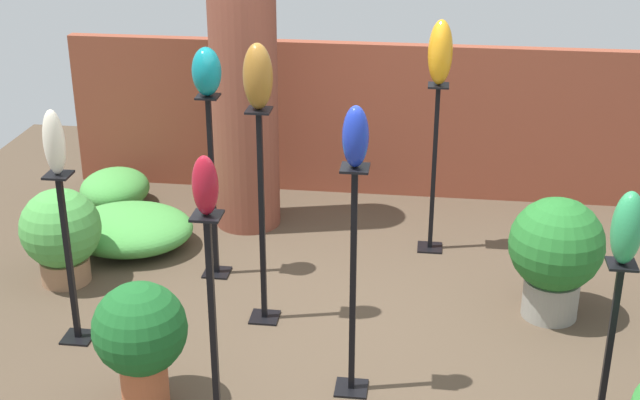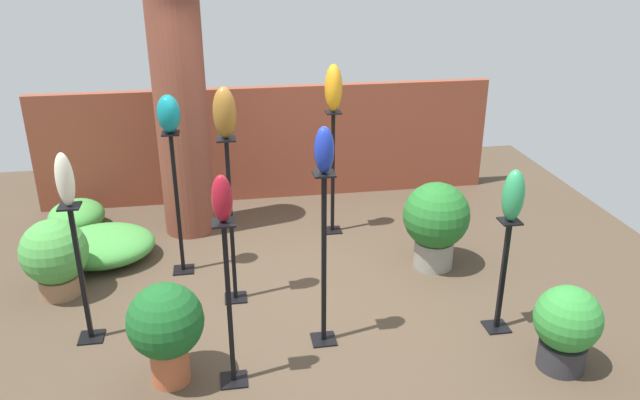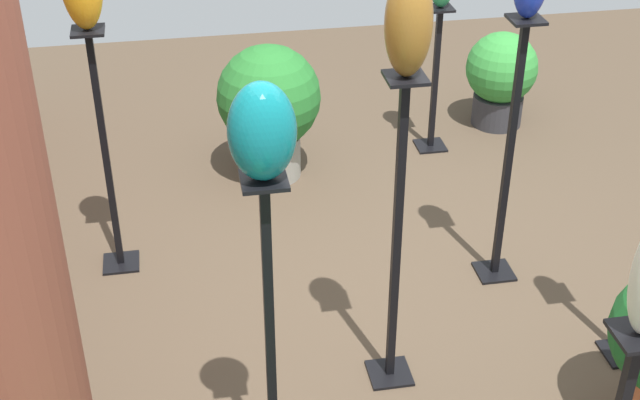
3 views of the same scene
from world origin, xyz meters
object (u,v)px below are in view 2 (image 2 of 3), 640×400
object	(u,v)px
brick_pillar	(181,111)
art_vase_amber	(333,88)
pedestal_jade	(502,281)
art_vase_ivory	(65,179)
pedestal_amber	(333,178)
art_vase_bronze	(225,113)
art_vase_jade	(513,195)
art_vase_ruby	(222,199)
pedestal_cobalt	(324,268)
pedestal_ruby	(230,312)
pedestal_bronze	(232,228)
potted_plant_near_pillar	(567,325)
potted_plant_mid_right	(166,326)
art_vase_cobalt	(324,150)
potted_plant_front_left	(436,220)
pedestal_ivory	(82,280)
potted_plant_back_center	(55,255)
art_vase_teal	(169,114)
pedestal_teal	(178,210)

from	to	relation	value
brick_pillar	art_vase_amber	bearing A→B (deg)	-11.28
pedestal_jade	art_vase_ivory	size ratio (longest dim) A/B	2.39
pedestal_amber	art_vase_bronze	xyz separation A→B (m)	(-1.14, -1.27, 1.12)
art_vase_jade	art_vase_ruby	size ratio (longest dim) A/B	1.28
art_vase_ivory	art_vase_bronze	bearing A→B (deg)	19.34
pedestal_cobalt	art_vase_ivory	xyz separation A→B (m)	(-1.90, 0.35, 0.73)
brick_pillar	pedestal_cobalt	bearing A→B (deg)	-64.28
art_vase_jade	pedestal_ruby	bearing A→B (deg)	-171.52
pedestal_bronze	pedestal_amber	world-z (taller)	pedestal_bronze
art_vase_ruby	pedestal_cobalt	bearing A→B (deg)	27.77
pedestal_bronze	potted_plant_near_pillar	xyz separation A→B (m)	(2.45, -1.40, -0.34)
art_vase_jade	potted_plant_mid_right	distance (m)	2.81
pedestal_ruby	art_vase_cobalt	xyz separation A→B (m)	(0.75, 0.40, 1.05)
pedestal_cobalt	potted_plant_front_left	size ratio (longest dim) A/B	1.66
art_vase_jade	pedestal_ivory	bearing A→B (deg)	173.15
art_vase_jade	pedestal_bronze	bearing A→B (deg)	159.11
pedestal_ivory	potted_plant_mid_right	world-z (taller)	pedestal_ivory
potted_plant_back_center	pedestal_ruby	bearing A→B (deg)	-44.42
pedestal_ruby	art_vase_teal	size ratio (longest dim) A/B	3.76
pedestal_jade	potted_plant_near_pillar	distance (m)	0.64
art_vase_ivory	potted_plant_back_center	distance (m)	1.33
pedestal_ruby	potted_plant_back_center	bearing A→B (deg)	135.58
pedestal_jade	pedestal_bronze	bearing A→B (deg)	159.11
pedestal_ruby	pedestal_amber	size ratio (longest dim) A/B	0.95
art_vase_teal	potted_plant_near_pillar	bearing A→B (deg)	-34.48
pedestal_ruby	art_vase_jade	size ratio (longest dim) A/B	3.09
pedestal_amber	art_vase_jade	xyz separation A→B (m)	(1.04, -2.10, 0.58)
potted_plant_near_pillar	pedestal_bronze	bearing A→B (deg)	150.16
pedestal_bronze	art_vase_ivory	distance (m)	1.46
art_vase_jade	potted_plant_near_pillar	size ratio (longest dim) A/B	0.62
potted_plant_front_left	art_vase_ivory	bearing A→B (deg)	-167.14
art_vase_ruby	pedestal_amber	bearing A→B (deg)	63.80
pedestal_teal	potted_plant_near_pillar	size ratio (longest dim) A/B	2.08
pedestal_bronze	art_vase_jade	world-z (taller)	pedestal_bronze
art_vase_bronze	potted_plant_near_pillar	size ratio (longest dim) A/B	0.62
art_vase_amber	potted_plant_mid_right	distance (m)	3.10
art_vase_bronze	potted_plant_back_center	distance (m)	2.13
potted_plant_back_center	pedestal_teal	bearing A→B (deg)	13.50
art_vase_amber	potted_plant_near_pillar	world-z (taller)	art_vase_amber
art_vase_teal	potted_plant_near_pillar	xyz separation A→B (m)	(2.94, -2.02, -1.23)
art_vase_amber	art_vase_teal	world-z (taller)	art_vase_amber
pedestal_amber	art_vase_bronze	bearing A→B (deg)	-131.87
potted_plant_near_pillar	potted_plant_back_center	world-z (taller)	potted_plant_back_center
art_vase_ruby	potted_plant_back_center	world-z (taller)	art_vase_ruby
pedestal_jade	pedestal_ruby	distance (m)	2.27
potted_plant_back_center	art_vase_ruby	bearing A→B (deg)	-44.42
pedestal_bronze	art_vase_cobalt	xyz separation A→B (m)	(0.69, -0.77, 0.94)
art_vase_teal	potted_plant_front_left	xyz separation A→B (m)	(2.49, -0.31, -1.10)
pedestal_bronze	art_vase_teal	world-z (taller)	art_vase_teal
art_vase_bronze	pedestal_ruby	bearing A→B (deg)	-92.90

